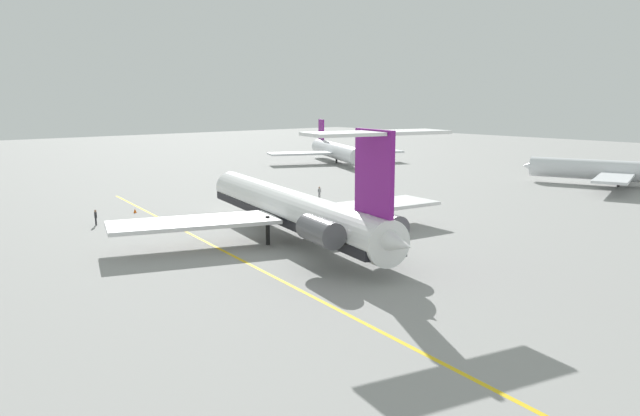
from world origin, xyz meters
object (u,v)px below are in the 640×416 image
Objects in this scene: main_jetliner at (296,210)px; airliner_mid_left at (614,170)px; ground_crew_near_nose at (319,191)px; safety_cone_nose at (135,211)px; ground_crew_portside at (96,215)px; airliner_far_left at (338,151)px; ground_crew_near_tail at (370,196)px.

main_jetliner reaches higher than airliner_mid_left.
ground_crew_near_nose is at bearing -32.70° from main_jetliner.
safety_cone_nose is at bearing 49.20° from airliner_mid_left.
airliner_mid_left is at bearing -27.54° from ground_crew_portside.
safety_cone_nose is (-26.18, -5.73, -3.04)m from main_jetliner.
airliner_far_left is at bearing -32.48° from main_jetliner.
main_jetliner reaches higher than airliner_far_left.
main_jetliner is 1.40× the size of airliner_mid_left.
ground_crew_near_nose is (-21.66, -45.97, -1.49)m from airliner_mid_left.
airliner_far_left is at bearing 51.12° from ground_crew_near_tail.
airliner_far_left is 16.61× the size of ground_crew_near_nose.
airliner_mid_left is 16.17× the size of ground_crew_near_tail.
ground_crew_portside is (-21.50, -12.58, -2.16)m from main_jetliner.
airliner_mid_left is 50.84m from ground_crew_near_nose.
ground_crew_near_tail is 31.42m from safety_cone_nose.
ground_crew_near_tail is at bearing 49.65° from ground_crew_near_nose.
airliner_far_left reaches higher than safety_cone_nose.
ground_crew_near_tail reaches higher than ground_crew_near_nose.
airliner_far_left is 57.92m from airliner_mid_left.
safety_cone_nose is (28.49, -60.64, -2.49)m from airliner_far_left.
ground_crew_near_tail is (8.10, 2.28, 0.00)m from ground_crew_near_nose.
ground_crew_near_nose is 8.42m from ground_crew_near_tail.
airliner_mid_left reaches higher than ground_crew_near_tail.
ground_crew_portside is at bearing -55.64° from safety_cone_nose.
ground_crew_near_nose is 1.00× the size of ground_crew_portside.
ground_crew_near_tail is (-13.56, -43.70, -1.49)m from airliner_mid_left.
main_jetliner is 26.97m from safety_cone_nose.
ground_crew_near_tail is 35.98m from ground_crew_portside.
ground_crew_near_nose is 1.00× the size of ground_crew_near_tail.
airliner_far_left reaches higher than airliner_mid_left.
safety_cone_nose is (-28.43, -71.36, -2.37)m from airliner_mid_left.
main_jetliner is 65.66m from airliner_mid_left.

